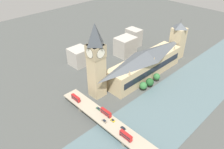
{
  "coord_description": "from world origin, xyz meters",
  "views": [
    {
      "loc": [
        -105.1,
        157.66,
        130.77
      ],
      "look_at": [
        18.19,
        37.96,
        19.5
      ],
      "focal_mm": 35.0,
      "sensor_mm": 36.0,
      "label": 1
    }
  ],
  "objects_px": {
    "victoria_tower": "(178,40)",
    "car_northbound_tail": "(123,128)",
    "road_bridge": "(128,138)",
    "double_decker_bus_mid": "(106,112)",
    "car_northbound_lead": "(98,109)",
    "parliament_hall": "(146,63)",
    "double_decker_bus_lead": "(76,98)",
    "car_southbound_mid": "(113,120)",
    "car_southbound_tail": "(104,121)",
    "clock_tower": "(96,60)",
    "double_decker_bus_rear": "(126,135)"
  },
  "relations": [
    {
      "from": "parliament_hall",
      "to": "double_decker_bus_mid",
      "type": "bearing_deg",
      "value": 105.24
    },
    {
      "from": "double_decker_bus_mid",
      "to": "car_northbound_lead",
      "type": "relative_size",
      "value": 2.35
    },
    {
      "from": "victoria_tower",
      "to": "double_decker_bus_lead",
      "type": "distance_m",
      "value": 145.35
    },
    {
      "from": "victoria_tower",
      "to": "double_decker_bus_mid",
      "type": "distance_m",
      "value": 140.07
    },
    {
      "from": "double_decker_bus_mid",
      "to": "car_northbound_lead",
      "type": "height_order",
      "value": "double_decker_bus_mid"
    },
    {
      "from": "parliament_hall",
      "to": "clock_tower",
      "type": "relative_size",
      "value": 1.38
    },
    {
      "from": "clock_tower",
      "to": "double_decker_bus_lead",
      "type": "bearing_deg",
      "value": 86.9
    },
    {
      "from": "parliament_hall",
      "to": "victoria_tower",
      "type": "height_order",
      "value": "victoria_tower"
    },
    {
      "from": "car_southbound_tail",
      "to": "victoria_tower",
      "type": "bearing_deg",
      "value": -79.8
    },
    {
      "from": "car_northbound_lead",
      "to": "car_southbound_mid",
      "type": "xyz_separation_m",
      "value": [
        -18.15,
        0.93,
        -0.03
      ]
    },
    {
      "from": "parliament_hall",
      "to": "double_decker_bus_mid",
      "type": "relative_size",
      "value": 9.0
    },
    {
      "from": "double_decker_bus_mid",
      "to": "parliament_hall",
      "type": "bearing_deg",
      "value": -74.76
    },
    {
      "from": "victoria_tower",
      "to": "car_northbound_tail",
      "type": "bearing_deg",
      "value": 106.63
    },
    {
      "from": "victoria_tower",
      "to": "road_bridge",
      "type": "xyz_separation_m",
      "value": [
        -49.38,
        141.42,
        -17.43
      ]
    },
    {
      "from": "victoria_tower",
      "to": "double_decker_bus_lead",
      "type": "relative_size",
      "value": 4.72
    },
    {
      "from": "parliament_hall",
      "to": "car_southbound_tail",
      "type": "height_order",
      "value": "parliament_hall"
    },
    {
      "from": "double_decker_bus_lead",
      "to": "road_bridge",
      "type": "bearing_deg",
      "value": -177.33
    },
    {
      "from": "road_bridge",
      "to": "car_northbound_lead",
      "type": "bearing_deg",
      "value": -5.49
    },
    {
      "from": "car_southbound_mid",
      "to": "parliament_hall",
      "type": "bearing_deg",
      "value": -69.05
    },
    {
      "from": "parliament_hall",
      "to": "double_decker_bus_lead",
      "type": "xyz_separation_m",
      "value": [
        11.31,
        83.7,
        -6.21
      ]
    },
    {
      "from": "victoria_tower",
      "to": "car_northbound_lead",
      "type": "relative_size",
      "value": 10.43
    },
    {
      "from": "double_decker_bus_lead",
      "to": "car_northbound_tail",
      "type": "relative_size",
      "value": 2.49
    },
    {
      "from": "parliament_hall",
      "to": "car_northbound_lead",
      "type": "distance_m",
      "value": 78.57
    },
    {
      "from": "victoria_tower",
      "to": "road_bridge",
      "type": "height_order",
      "value": "victoria_tower"
    },
    {
      "from": "road_bridge",
      "to": "car_southbound_mid",
      "type": "height_order",
      "value": "car_southbound_mid"
    },
    {
      "from": "parliament_hall",
      "to": "victoria_tower",
      "type": "distance_m",
      "value": 61.02
    },
    {
      "from": "clock_tower",
      "to": "road_bridge",
      "type": "relative_size",
      "value": 0.48
    },
    {
      "from": "parliament_hall",
      "to": "car_southbound_mid",
      "type": "xyz_separation_m",
      "value": [
        -29.94,
        78.2,
        -8.05
      ]
    },
    {
      "from": "road_bridge",
      "to": "double_decker_bus_rear",
      "type": "bearing_deg",
      "value": 80.34
    },
    {
      "from": "victoria_tower",
      "to": "double_decker_bus_mid",
      "type": "relative_size",
      "value": 4.43
    },
    {
      "from": "clock_tower",
      "to": "car_southbound_tail",
      "type": "bearing_deg",
      "value": 146.38
    },
    {
      "from": "parliament_hall",
      "to": "car_southbound_mid",
      "type": "distance_m",
      "value": 84.12
    },
    {
      "from": "car_northbound_lead",
      "to": "car_southbound_mid",
      "type": "bearing_deg",
      "value": 177.05
    },
    {
      "from": "parliament_hall",
      "to": "car_southbound_tail",
      "type": "distance_m",
      "value": 87.7
    },
    {
      "from": "victoria_tower",
      "to": "car_northbound_lead",
      "type": "distance_m",
      "value": 139.2
    },
    {
      "from": "double_decker_bus_rear",
      "to": "parliament_hall",
      "type": "bearing_deg",
      "value": -59.62
    },
    {
      "from": "road_bridge",
      "to": "car_northbound_lead",
      "type": "xyz_separation_m",
      "value": [
        37.53,
        -3.61,
        1.8
      ]
    },
    {
      "from": "car_northbound_lead",
      "to": "double_decker_bus_lead",
      "type": "bearing_deg",
      "value": 15.57
    },
    {
      "from": "victoria_tower",
      "to": "double_decker_bus_rear",
      "type": "xyz_separation_m",
      "value": [
        -48.95,
        143.95,
        -13.62
      ]
    },
    {
      "from": "clock_tower",
      "to": "road_bridge",
      "type": "xyz_separation_m",
      "value": [
        -59.32,
        21.3,
        -33.03
      ]
    },
    {
      "from": "parliament_hall",
      "to": "car_southbound_mid",
      "type": "relative_size",
      "value": 24.89
    },
    {
      "from": "victoria_tower",
      "to": "car_northbound_tail",
      "type": "xyz_separation_m",
      "value": [
        -41.46,
        138.82,
        -15.6
      ]
    },
    {
      "from": "car_southbound_mid",
      "to": "car_southbound_tail",
      "type": "relative_size",
      "value": 0.85
    },
    {
      "from": "double_decker_bus_rear",
      "to": "car_northbound_tail",
      "type": "height_order",
      "value": "double_decker_bus_rear"
    },
    {
      "from": "parliament_hall",
      "to": "car_northbound_lead",
      "type": "height_order",
      "value": "parliament_hall"
    },
    {
      "from": "parliament_hall",
      "to": "car_southbound_tail",
      "type": "relative_size",
      "value": 21.08
    },
    {
      "from": "double_decker_bus_lead",
      "to": "victoria_tower",
      "type": "bearing_deg",
      "value": -94.46
    },
    {
      "from": "double_decker_bus_rear",
      "to": "car_northbound_lead",
      "type": "xyz_separation_m",
      "value": [
        37.1,
        -6.14,
        -2.01
      ]
    },
    {
      "from": "parliament_hall",
      "to": "road_bridge",
      "type": "distance_m",
      "value": 95.24
    },
    {
      "from": "car_northbound_lead",
      "to": "parliament_hall",
      "type": "bearing_deg",
      "value": -81.32
    }
  ]
}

